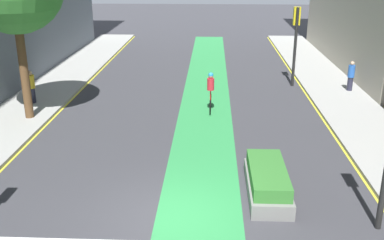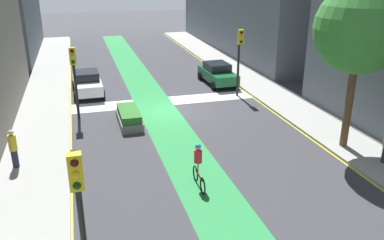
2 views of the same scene
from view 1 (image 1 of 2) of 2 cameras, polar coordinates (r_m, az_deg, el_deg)
name	(u,v)px [view 1 (image 1 of 2)]	position (r m, az deg, el deg)	size (l,w,h in m)	color
ground_plane	(172,218)	(12.75, -2.58, -12.17)	(120.00, 120.00, 0.00)	#38383D
bike_lane_paint	(199,218)	(12.70, 0.91, -12.24)	(2.40, 60.00, 0.01)	#2D8C47
traffic_signal_far_right	(296,31)	(25.40, 12.92, 10.81)	(0.35, 0.52, 4.26)	black
cyclist_in_lane	(211,91)	(20.78, 2.35, 3.65)	(0.32, 1.73, 1.86)	black
pedestrian_sidewalk_right_a	(351,76)	(25.05, 19.34, 5.26)	(0.34, 0.34, 1.55)	#262638
pedestrian_sidewalk_left_a	(31,87)	(22.92, -19.52, 3.97)	(0.34, 0.34, 1.56)	#262638
median_planter	(267,181)	(13.90, 9.45, -7.62)	(1.19, 3.11, 0.85)	slate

